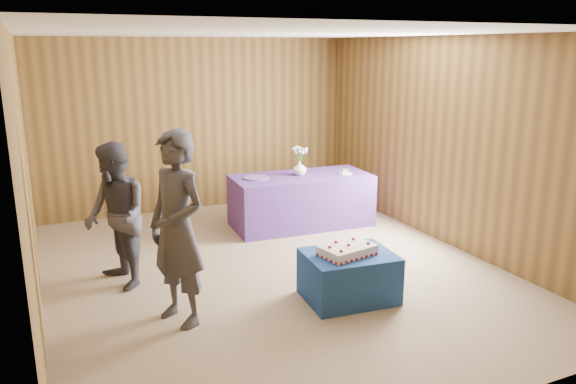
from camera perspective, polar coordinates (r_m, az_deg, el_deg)
ground at (r=6.68m, az=-1.61°, el=-7.99°), size 6.00×6.00×0.00m
room_shell at (r=6.21m, az=-1.73°, el=7.55°), size 5.04×6.04×2.72m
cake_table at (r=5.92m, az=6.18°, el=-8.51°), size 0.96×0.78×0.50m
serving_table at (r=8.21m, az=1.35°, el=-0.87°), size 2.05×1.02×0.75m
sheet_cake at (r=5.78m, az=6.03°, el=-5.88°), size 0.63×0.49×0.13m
vase at (r=8.12m, az=1.18°, el=2.45°), size 0.27×0.27×0.21m
flower_spray at (r=8.07m, az=1.19°, el=4.22°), size 0.24×0.24×0.18m
platter at (r=7.94m, az=-3.25°, el=1.45°), size 0.41×0.41×0.02m
plate at (r=8.26m, az=5.85°, el=1.88°), size 0.23×0.23×0.01m
cake_slice at (r=8.25m, az=5.86°, el=2.14°), size 0.09×0.09×0.09m
knife at (r=8.15m, az=6.61°, el=1.66°), size 0.26×0.07×0.00m
guest_left at (r=5.29m, az=-11.18°, el=-3.73°), size 0.69×0.80×1.85m
guest_right at (r=6.29m, az=-17.08°, el=-2.38°), size 0.76×0.89×1.60m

